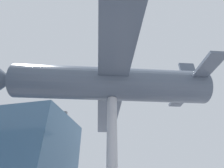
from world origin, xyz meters
TOP-DOWN VIEW (x-y plane):
  - support_pylon_central at (0.00, 0.00)m, footprint 0.59×0.59m
  - suspended_airplane at (-0.09, 0.30)m, footprint 19.96×14.25m

SIDE VIEW (x-z plane):
  - support_pylon_central at x=0.00m, z-range 0.00..6.80m
  - suspended_airplane at x=-0.09m, z-range 6.35..9.46m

